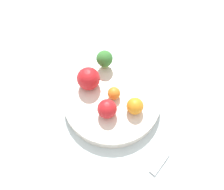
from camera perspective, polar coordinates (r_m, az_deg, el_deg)
ground_plane at (r=0.64m, az=0.00°, el=-2.81°), size 6.00×6.00×0.00m
table_surface at (r=0.63m, az=0.00°, el=-2.39°), size 1.20×1.20×0.02m
bowl at (r=0.60m, az=0.00°, el=-1.24°), size 0.27×0.27×0.03m
broccoli at (r=0.62m, az=-1.97°, el=9.35°), size 0.05×0.05×0.06m
apple_red at (r=0.59m, az=-6.17°, el=4.30°), size 0.06×0.06×0.06m
apple_green at (r=0.54m, az=-1.30°, el=-3.63°), size 0.05×0.05×0.05m
orange_front at (r=0.55m, az=6.01°, el=-2.89°), size 0.04×0.04×0.04m
orange_back at (r=0.57m, az=0.51°, el=0.43°), size 0.03×0.03×0.03m
spoon at (r=0.57m, az=12.33°, el=-16.92°), size 0.06×0.05×0.01m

